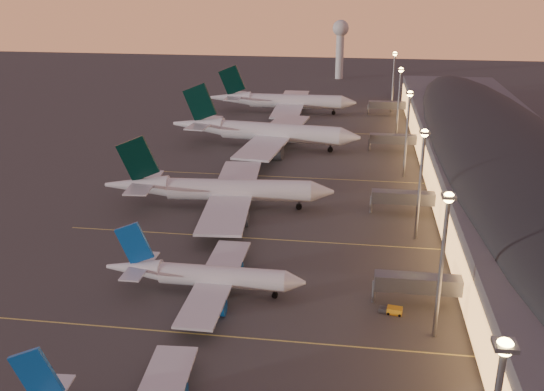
{
  "coord_description": "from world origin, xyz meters",
  "views": [
    {
      "loc": [
        21.33,
        -90.36,
        57.75
      ],
      "look_at": [
        2.0,
        45.0,
        7.0
      ],
      "focal_mm": 40.0,
      "sensor_mm": 36.0,
      "label": 1
    }
  ],
  "objects_px": {
    "airliner_narrow_north": "(205,276)",
    "radar_tower": "(340,39)",
    "airliner_wide_mid": "(264,132)",
    "airliner_wide_far": "(283,101)",
    "airliner_wide_near": "(219,190)",
    "baggage_tug_c": "(392,310)"
  },
  "relations": [
    {
      "from": "airliner_wide_far",
      "to": "baggage_tug_c",
      "type": "bearing_deg",
      "value": -76.61
    },
    {
      "from": "airliner_wide_mid",
      "to": "airliner_narrow_north",
      "type": "bearing_deg",
      "value": -80.75
    },
    {
      "from": "radar_tower",
      "to": "airliner_wide_far",
      "type": "bearing_deg",
      "value": -102.34
    },
    {
      "from": "airliner_wide_near",
      "to": "airliner_wide_far",
      "type": "height_order",
      "value": "airliner_wide_far"
    },
    {
      "from": "airliner_narrow_north",
      "to": "airliner_wide_near",
      "type": "distance_m",
      "value": 44.45
    },
    {
      "from": "airliner_narrow_north",
      "to": "airliner_wide_far",
      "type": "height_order",
      "value": "airliner_wide_far"
    },
    {
      "from": "airliner_wide_mid",
      "to": "baggage_tug_c",
      "type": "distance_m",
      "value": 112.11
    },
    {
      "from": "airliner_wide_far",
      "to": "baggage_tug_c",
      "type": "distance_m",
      "value": 164.45
    },
    {
      "from": "airliner_narrow_north",
      "to": "airliner_wide_mid",
      "type": "height_order",
      "value": "airliner_wide_mid"
    },
    {
      "from": "airliner_wide_mid",
      "to": "radar_tower",
      "type": "height_order",
      "value": "radar_tower"
    },
    {
      "from": "airliner_wide_near",
      "to": "airliner_narrow_north",
      "type": "bearing_deg",
      "value": -85.4
    },
    {
      "from": "radar_tower",
      "to": "baggage_tug_c",
      "type": "distance_m",
      "value": 255.17
    },
    {
      "from": "airliner_narrow_north",
      "to": "radar_tower",
      "type": "relative_size",
      "value": 1.19
    },
    {
      "from": "airliner_wide_near",
      "to": "airliner_wide_far",
      "type": "relative_size",
      "value": 0.94
    },
    {
      "from": "airliner_wide_mid",
      "to": "radar_tower",
      "type": "relative_size",
      "value": 2.07
    },
    {
      "from": "radar_tower",
      "to": "baggage_tug_c",
      "type": "relative_size",
      "value": 7.55
    },
    {
      "from": "airliner_wide_near",
      "to": "radar_tower",
      "type": "height_order",
      "value": "radar_tower"
    },
    {
      "from": "airliner_wide_mid",
      "to": "airliner_wide_far",
      "type": "height_order",
      "value": "airliner_wide_mid"
    },
    {
      "from": "airliner_wide_mid",
      "to": "baggage_tug_c",
      "type": "height_order",
      "value": "airliner_wide_mid"
    },
    {
      "from": "airliner_narrow_north",
      "to": "radar_tower",
      "type": "bearing_deg",
      "value": 86.75
    },
    {
      "from": "airliner_wide_near",
      "to": "baggage_tug_c",
      "type": "relative_size",
      "value": 13.81
    },
    {
      "from": "airliner_narrow_north",
      "to": "airliner_wide_far",
      "type": "xyz_separation_m",
      "value": [
        -4.86,
        156.99,
        1.64
      ]
    }
  ]
}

